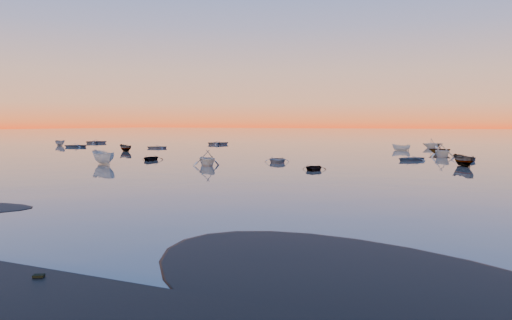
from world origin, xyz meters
The scene contains 3 objects.
ground centered at (0.00, 100.00, 0.00)m, with size 600.00×600.00×0.00m, color #655C54.
moored_fleet centered at (0.00, 53.00, 0.00)m, with size 124.00×58.00×1.20m, color #B9BAB5, non-canonical shape.
boat_near_left centered at (-3.31, 38.69, 0.00)m, with size 4.03×1.68×1.01m, color slate.
Camera 1 is at (18.23, -14.03, 4.55)m, focal length 35.00 mm.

